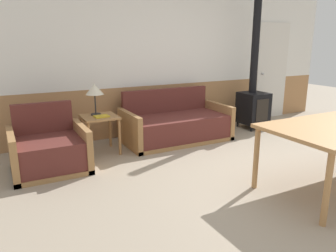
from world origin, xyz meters
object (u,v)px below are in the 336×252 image
Objects in this scene: table_lamp at (95,90)px; side_table at (100,123)px; wood_stove at (254,95)px; armchair at (49,151)px; couch at (176,126)px.

side_table is at bearing -73.58° from table_lamp.
wood_stove is (3.05, -0.01, -0.29)m from table_lamp.
armchair is at bearing -156.26° from side_table.
table_lamp reaches higher than couch.
armchair is 1.11m from table_lamp.
table_lamp is at bearing 179.73° from wood_stove.
armchair is (-2.10, -0.38, -0.00)m from couch.
couch is 1.89× the size of armchair.
armchair is 2.01× the size of table_lamp.
side_table is 3.03m from wood_stove.
table_lamp is 0.18× the size of wood_stove.
armchair reaches higher than side_table.
couch is 1.33m from side_table.
couch is 1.51m from table_lamp.
couch is 0.69× the size of wood_stove.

